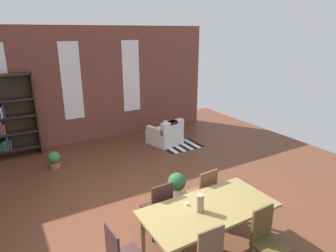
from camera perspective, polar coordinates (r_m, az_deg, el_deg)
The scene contains 15 objects.
ground_plane at distance 5.39m, azimuth -4.81°, elevation -18.24°, with size 11.67×11.67×0.00m, color brown.
back_wall_brick at distance 8.82m, azimuth -18.21°, elevation 7.21°, with size 8.74×0.12×3.33m, color brown.
window_pane_1 at distance 8.73m, azimuth -18.21°, elevation 8.22°, with size 0.55×0.02×2.16m, color white.
window_pane_2 at distance 9.28m, azimuth -7.18°, elevation 9.50°, with size 0.55×0.02×2.16m, color white.
dining_table at distance 4.48m, azimuth 7.91°, elevation -16.23°, with size 1.97×0.96×0.75m.
vase_on_table at distance 4.28m, azimuth 6.21°, elevation -14.60°, with size 0.12×0.12×0.26m, color #998466.
tealight_candle_0 at distance 4.45m, azimuth 3.68°, elevation -14.82°, with size 0.04×0.04×0.04m, color silver.
dining_chair_far_left at distance 4.85m, azimuth -1.79°, elevation -15.38°, with size 0.42×0.42×0.95m.
dining_chair_near_right at distance 4.43m, azimuth 18.65°, elevation -20.13°, with size 0.41×0.41×0.95m.
dining_chair_far_right at distance 5.27m, azimuth 6.92°, elevation -12.58°, with size 0.42×0.42×0.95m.
bookshelf_tall at distance 8.52m, azimuth -28.16°, elevation 1.47°, with size 1.06×0.31×2.17m.
armchair_white at distance 8.62m, azimuth -0.44°, elevation -1.69°, with size 0.97×0.97×0.75m.
potted_plant_by_shelf at distance 7.68m, azimuth -21.22°, elevation -6.05°, with size 0.30×0.30×0.42m.
potted_plant_window at distance 6.01m, azimuth 1.73°, elevation -11.02°, with size 0.37×0.37×0.48m.
striped_rug at distance 8.54m, azimuth 2.53°, elevation -3.84°, with size 1.12×0.81×0.01m.
Camera 1 is at (-1.83, -3.95, 3.19)m, focal length 31.42 mm.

